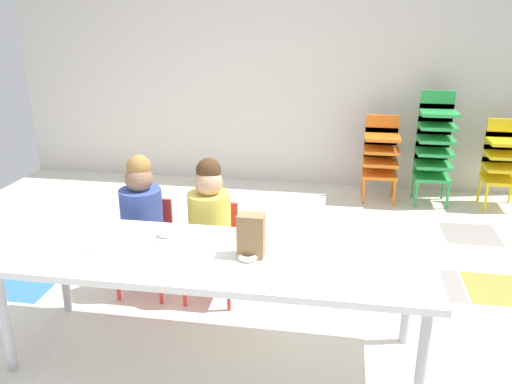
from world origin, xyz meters
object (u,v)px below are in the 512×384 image
seated_child_middle_seat (210,217)px  kid_chair_orange_stack (381,153)px  seated_child_near_camera (142,213)px  paper_plate_near_edge (167,236)px  kid_chair_green_stack (435,143)px  kid_chair_yellow_stack (503,158)px  craft_table (213,262)px  paper_plate_center_table (103,245)px  paper_bag_brown (251,235)px  donut_powdered_loose (248,256)px  donut_powdered_on_plate (167,233)px

seated_child_middle_seat → kid_chair_orange_stack: seated_child_middle_seat is taller
seated_child_near_camera → seated_child_middle_seat: (0.43, 0.00, 0.00)m
seated_child_middle_seat → paper_plate_near_edge: 0.44m
kid_chair_green_stack → kid_chair_yellow_stack: size_ratio=1.30×
craft_table → paper_plate_near_edge: (-0.29, 0.16, 0.05)m
kid_chair_orange_stack → kid_chair_green_stack: size_ratio=0.77×
kid_chair_yellow_stack → paper_plate_center_table: (-2.65, -2.60, 0.15)m
seated_child_near_camera → kid_chair_yellow_stack: seated_child_near_camera is taller
paper_bag_brown → donut_powdered_loose: size_ratio=2.15×
seated_child_near_camera → kid_chair_yellow_stack: 3.34m
kid_chair_yellow_stack → donut_powdered_on_plate: (-2.36, -2.44, 0.17)m
donut_powdered_on_plate → seated_child_middle_seat: bearing=72.4°
seated_child_near_camera → seated_child_middle_seat: 0.43m
craft_table → seated_child_near_camera: size_ratio=2.36×
paper_plate_center_table → donut_powdered_on_plate: 0.33m
kid_chair_green_stack → kid_chair_yellow_stack: (0.61, -0.00, -0.12)m
paper_plate_center_table → kid_chair_orange_stack: bearing=59.0°
paper_plate_near_edge → paper_plate_center_table: size_ratio=1.00×
paper_plate_center_table → seated_child_middle_seat: bearing=53.7°
donut_powdered_on_plate → paper_plate_center_table: bearing=-151.2°
seated_child_near_camera → paper_bag_brown: (0.79, -0.56, 0.16)m
donut_powdered_loose → seated_child_near_camera: bearing=142.2°
paper_bag_brown → donut_powdered_loose: bearing=-103.5°
craft_table → kid_chair_green_stack: kid_chair_green_stack is taller
donut_powdered_on_plate → seated_child_near_camera: bearing=126.1°
seated_child_middle_seat → donut_powdered_loose: 0.70m
craft_table → donut_powdered_loose: bearing=-8.8°
paper_plate_near_edge → donut_powdered_loose: (0.47, -0.19, 0.01)m
seated_child_near_camera → donut_powdered_loose: 0.98m
paper_bag_brown → donut_powdered_on_plate: bearing=163.0°
craft_table → kid_chair_yellow_stack: kid_chair_yellow_stack is taller
paper_bag_brown → donut_powdered_on_plate: 0.51m
paper_bag_brown → donut_powdered_on_plate: paper_bag_brown is taller
paper_plate_near_edge → seated_child_middle_seat: bearing=72.4°
paper_plate_center_table → paper_bag_brown: bearing=0.8°
seated_child_middle_seat → kid_chair_green_stack: size_ratio=0.88×
kid_chair_green_stack → paper_plate_near_edge: size_ratio=5.78×
seated_child_near_camera → paper_plate_center_table: seated_child_near_camera is taller
seated_child_near_camera → kid_chair_green_stack: 2.88m
paper_bag_brown → paper_plate_center_table: size_ratio=1.22×
kid_chair_yellow_stack → paper_bag_brown: (-1.87, -2.59, 0.25)m
seated_child_near_camera → seated_child_middle_seat: same height
kid_chair_green_stack → craft_table: bearing=-119.2°
paper_plate_center_table → donut_powdered_loose: bearing=-2.2°
paper_plate_center_table → kid_chair_yellow_stack: bearing=44.4°
kid_chair_yellow_stack → paper_bag_brown: bearing=-125.9°
paper_plate_near_edge → donut_powdered_loose: bearing=-21.7°
paper_bag_brown → paper_plate_near_edge: paper_bag_brown is taller
craft_table → kid_chair_orange_stack: kid_chair_orange_stack is taller
craft_table → donut_powdered_loose: donut_powdered_loose is taller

